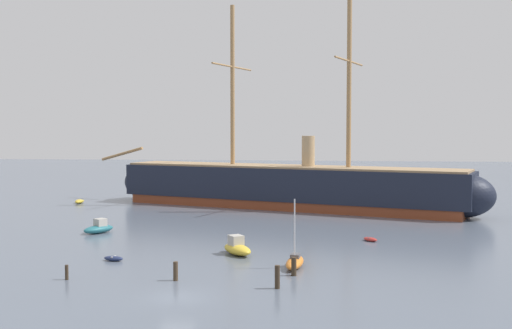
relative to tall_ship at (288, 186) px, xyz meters
name	(u,v)px	position (x,y,z in m)	size (l,w,h in m)	color
ground_plane	(177,297)	(-4.63, -52.47, -3.38)	(400.00, 400.00, 0.00)	slate
tall_ship	(288,186)	(0.00, 0.00, 0.00)	(63.26, 26.36, 31.55)	brown
dinghy_foreground_left	(113,258)	(-13.44, -40.78, -3.16)	(2.03, 1.19, 0.45)	#1E284C
sailboat_foreground_right	(295,262)	(3.27, -41.72, -2.87)	(1.85, 4.77, 6.06)	orange
motorboat_near_centre	(237,248)	(-2.57, -36.57, -2.74)	(4.00, 4.63, 1.84)	gold
motorboat_mid_left	(99,228)	(-20.39, -25.90, -2.80)	(3.53, 4.25, 1.67)	#236670
dinghy_mid_right	(370,239)	(10.67, -27.77, -3.17)	(1.85, 1.85, 0.43)	#B22D28
dinghy_far_left	(79,201)	(-34.23, 2.40, -3.06)	(1.36, 2.81, 0.65)	gold
motorboat_far_right	(446,204)	(23.99, 2.07, -2.73)	(1.99, 4.49, 1.86)	#236670
sailboat_distant_centre	(278,197)	(-2.33, 10.60, -2.86)	(3.36, 4.97, 6.27)	gold
mooring_piling_nearest	(176,271)	(-5.94, -47.57, -2.62)	(0.38, 0.38, 1.53)	#423323
mooring_piling_left_pair	(294,267)	(3.35, -44.78, -2.62)	(0.43, 0.43, 1.52)	#382B1E
mooring_piling_right_pair	(67,272)	(-14.70, -48.28, -2.78)	(0.28, 0.28, 1.20)	#382B1E
mooring_piling_midwater	(277,277)	(2.33, -49.18, -2.50)	(0.40, 0.40, 1.78)	#382B1E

